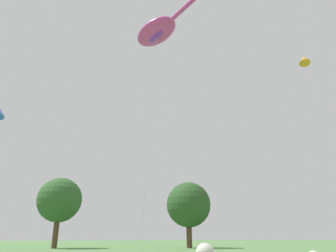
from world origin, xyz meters
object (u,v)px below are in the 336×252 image
tree_shrub_far (60,200)px  tree_oak_left (189,205)px  big_show_kite (158,31)px  small_kite_tiny_distant (304,60)px

tree_shrub_far → tree_oak_left: bearing=-9.3°
big_show_kite → small_kite_tiny_distant: (13.14, -0.66, -1.08)m
tree_shrub_far → small_kite_tiny_distant: bearing=-55.4°
big_show_kite → small_kite_tiny_distant: big_show_kite is taller
tree_shrub_far → tree_oak_left: size_ratio=1.04×
big_show_kite → tree_shrub_far: (-8.68, 30.98, -10.36)m
big_show_kite → tree_oak_left: (11.37, 27.72, -10.89)m
tree_oak_left → small_kite_tiny_distant: bearing=-86.4°
big_show_kite → tree_shrub_far: big_show_kite is taller
big_show_kite → small_kite_tiny_distant: bearing=-114.5°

